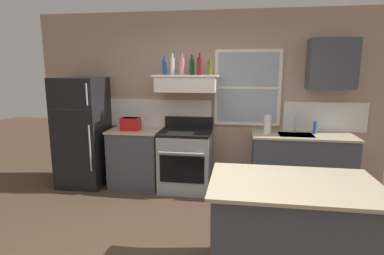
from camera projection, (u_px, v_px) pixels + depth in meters
The scene contains 18 objects.
back_wall at pixel (207, 100), 4.91m from camera, with size 5.40×0.11×2.70m.
refrigerator at pixel (83, 132), 4.92m from camera, with size 0.70×0.72×1.70m.
counter_left_of_stove at pixel (136, 157), 4.93m from camera, with size 0.79×0.63×0.91m.
toaster at pixel (131, 124), 4.77m from camera, with size 0.30×0.20×0.19m.
stove_range at pixel (186, 160), 4.77m from camera, with size 0.76×0.69×1.09m.
range_hood_shelf at pixel (187, 83), 4.64m from camera, with size 0.96×0.52×0.24m.
bottle_blue_liqueur at pixel (165, 67), 4.68m from camera, with size 0.07×0.07×0.28m.
bottle_clear_tall at pixel (172, 66), 4.63m from camera, with size 0.06×0.06×0.31m.
bottle_rose_pink at pixel (182, 66), 4.57m from camera, with size 0.07×0.07×0.31m.
bottle_dark_green_wine at pixel (192, 66), 4.62m from camera, with size 0.07×0.07×0.30m.
bottle_red_label_wine at pixel (200, 66), 4.57m from camera, with size 0.07×0.07×0.32m.
bottle_olive_oil_square at pixel (210, 68), 4.51m from camera, with size 0.06×0.06×0.24m.
counter_right_with_sink at pixel (301, 165), 4.55m from camera, with size 1.43×0.63×0.91m.
sink_faucet at pixel (295, 121), 4.54m from camera, with size 0.03×0.17×0.28m.
paper_towel_roll at pixel (268, 124), 4.51m from camera, with size 0.11×0.11×0.27m, color white.
dish_soap_bottle at pixel (315, 127), 4.52m from camera, with size 0.06×0.06×0.18m, color blue.
kitchen_island at pixel (291, 232), 2.68m from camera, with size 1.40×0.90×0.91m.
upper_cabinet_right at pixel (332, 64), 4.36m from camera, with size 0.64×0.32×0.70m.
Camera 1 is at (0.55, -2.66, 1.84)m, focal length 29.22 mm.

